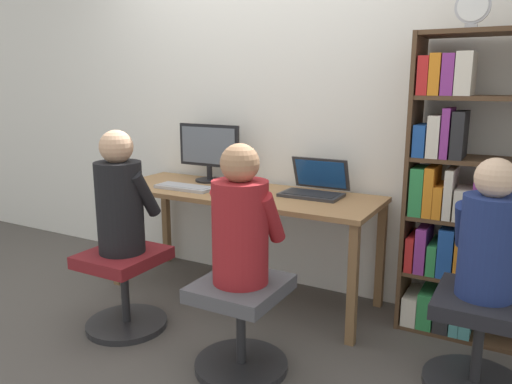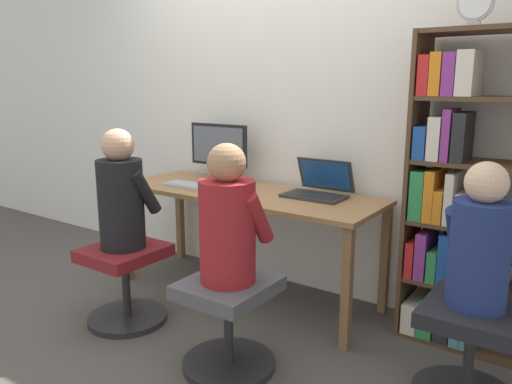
% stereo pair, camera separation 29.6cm
% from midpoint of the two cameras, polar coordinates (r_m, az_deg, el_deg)
% --- Properties ---
extents(ground_plane, '(14.00, 14.00, 0.00)m').
position_cam_midpoint_polar(ground_plane, '(3.26, -7.27, -13.54)').
color(ground_plane, '#4C4742').
extents(wall_back, '(10.00, 0.05, 2.60)m').
position_cam_midpoint_polar(wall_back, '(3.52, -1.00, 10.45)').
color(wall_back, silver).
rests_on(wall_back, ground_plane).
extents(desk, '(1.81, 0.64, 0.72)m').
position_cam_midpoint_polar(desk, '(3.28, -4.31, -1.23)').
color(desk, olive).
rests_on(desk, ground_plane).
extents(desktop_monitor, '(0.50, 0.21, 0.41)m').
position_cam_midpoint_polar(desktop_monitor, '(3.59, -7.77, 4.58)').
color(desktop_monitor, black).
rests_on(desktop_monitor, desk).
extents(laptop, '(0.38, 0.30, 0.23)m').
position_cam_midpoint_polar(laptop, '(3.15, 4.03, 0.48)').
color(laptop, '#2D2D30').
rests_on(laptop, desk).
extents(keyboard, '(0.40, 0.15, 0.03)m').
position_cam_midpoint_polar(keyboard, '(3.38, -10.67, 0.52)').
color(keyboard, '#B2B2B7').
rests_on(keyboard, desk).
extents(computer_mouse_by_keyboard, '(0.06, 0.11, 0.04)m').
position_cam_midpoint_polar(computer_mouse_by_keyboard, '(3.22, -7.10, 0.17)').
color(computer_mouse_by_keyboard, black).
rests_on(computer_mouse_by_keyboard, desk).
extents(office_chair_left, '(0.47, 0.47, 0.47)m').
position_cam_midpoint_polar(office_chair_left, '(3.09, -17.52, -10.06)').
color(office_chair_left, '#262628').
rests_on(office_chair_left, ground_plane).
extents(office_chair_right, '(0.47, 0.47, 0.47)m').
position_cam_midpoint_polar(office_chair_right, '(2.56, -5.16, -14.35)').
color(office_chair_right, '#262628').
rests_on(office_chair_right, ground_plane).
extents(person_at_monitor, '(0.32, 0.31, 0.70)m').
position_cam_midpoint_polar(person_at_monitor, '(2.94, -18.10, -0.70)').
color(person_at_monitor, black).
rests_on(person_at_monitor, office_chair_left).
extents(person_at_laptop, '(0.34, 0.31, 0.68)m').
position_cam_midpoint_polar(person_at_laptop, '(2.38, -5.33, -3.47)').
color(person_at_laptop, maroon).
rests_on(person_at_laptop, office_chair_right).
extents(bookshelf, '(0.84, 0.32, 1.69)m').
position_cam_midpoint_polar(bookshelf, '(2.92, 19.89, -1.23)').
color(bookshelf, '#513823').
rests_on(bookshelf, ground_plane).
extents(desk_clock, '(0.17, 0.03, 0.19)m').
position_cam_midpoint_polar(desk_clock, '(2.80, 20.65, 19.18)').
color(desk_clock, '#B2B2B7').
rests_on(desk_clock, bookshelf).
extents(office_chair_side, '(0.47, 0.47, 0.47)m').
position_cam_midpoint_polar(office_chair_side, '(2.57, 21.07, -15.16)').
color(office_chair_side, '#262628').
rests_on(office_chair_side, ground_plane).
extents(person_near_shelf, '(0.31, 0.29, 0.64)m').
position_cam_midpoint_polar(person_near_shelf, '(2.39, 21.99, -4.71)').
color(person_near_shelf, navy).
rests_on(person_near_shelf, office_chair_side).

